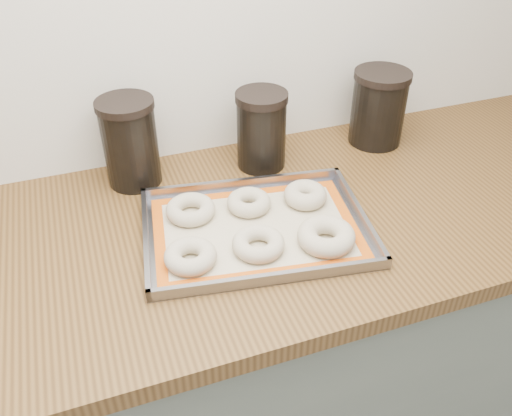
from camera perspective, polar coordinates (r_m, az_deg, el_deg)
name	(u,v)px	position (r m, az deg, el deg)	size (l,w,h in m)	color
cabinet	(325,338)	(1.55, 7.26, -13.46)	(3.00, 0.65, 0.86)	#5E6559
countertop	(340,207)	(1.24, 8.81, 0.06)	(3.06, 0.68, 0.04)	brown
baking_tray	(256,229)	(1.13, 0.00, -2.18)	(0.50, 0.40, 0.03)	gray
baking_mat	(256,229)	(1.13, 0.00, -2.26)	(0.46, 0.35, 0.00)	#C6B793
bagel_front_left	(190,256)	(1.04, -6.92, -5.07)	(0.10, 0.10, 0.03)	beige
bagel_front_mid	(258,244)	(1.07, 0.25, -3.78)	(0.10, 0.10, 0.03)	beige
bagel_front_right	(326,236)	(1.09, 7.41, -2.96)	(0.12, 0.12, 0.04)	beige
bagel_back_left	(191,210)	(1.16, -6.90, -0.16)	(0.11, 0.11, 0.03)	beige
bagel_back_mid	(249,202)	(1.17, -0.76, 0.60)	(0.10, 0.10, 0.03)	beige
bagel_back_right	(305,195)	(1.20, 5.21, 1.38)	(0.09, 0.09, 0.04)	beige
canister_left	(130,142)	(1.26, -13.10, 6.76)	(0.13, 0.13, 0.21)	black
canister_mid	(261,130)	(1.30, 0.57, 8.24)	(0.12, 0.12, 0.19)	black
canister_right	(378,107)	(1.44, 12.76, 10.29)	(0.14, 0.14, 0.19)	black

